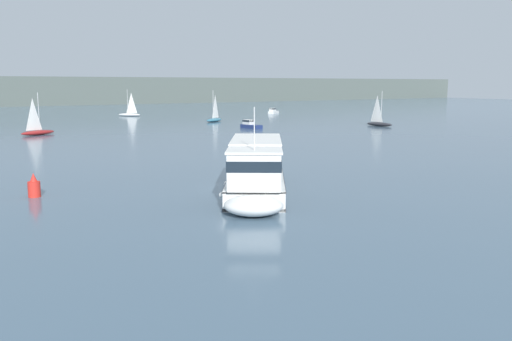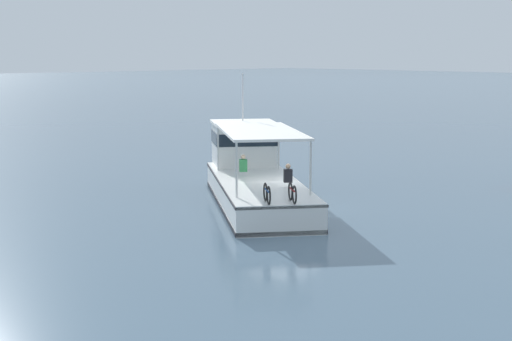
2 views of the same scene
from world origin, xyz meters
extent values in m
plane|color=slate|center=(0.00, 0.00, 0.00)|extent=(400.00, 400.00, 0.00)
cube|color=white|center=(0.37, -1.09, 0.55)|extent=(8.68, 10.75, 1.10)
ellipsoid|color=white|center=(-3.09, -6.23, 0.55)|extent=(3.67, 3.47, 1.01)
cube|color=black|center=(0.37, -1.09, 0.10)|extent=(8.72, 10.77, 0.16)
cube|color=#2D2D33|center=(0.37, -1.09, 1.02)|extent=(8.73, 10.78, 0.10)
cube|color=white|center=(-2.08, -4.74, 2.05)|extent=(3.71, 3.68, 1.90)
cube|color=#19232D|center=(-2.08, -4.74, 2.38)|extent=(3.78, 3.74, 0.56)
cube|color=white|center=(-2.08, -4.74, 3.06)|extent=(3.93, 3.90, 0.12)
cube|color=white|center=(0.62, -0.71, 3.15)|extent=(6.18, 7.20, 0.10)
cylinder|color=silver|center=(-0.06, -4.17, 2.10)|extent=(0.08, 0.08, 2.00)
cylinder|color=silver|center=(-2.32, -2.65, 2.10)|extent=(0.08, 0.08, 2.00)
cylinder|color=silver|center=(3.57, 1.22, 2.10)|extent=(0.08, 0.08, 2.00)
cylinder|color=silver|center=(1.31, 2.74, 2.10)|extent=(0.08, 0.08, 2.00)
cylinder|color=silver|center=(-2.25, -4.99, 4.22)|extent=(0.06, 0.06, 2.20)
sphere|color=white|center=(-3.00, -2.91, 0.50)|extent=(0.36, 0.36, 0.36)
sphere|color=white|center=(-1.16, -0.18, 0.50)|extent=(0.36, 0.36, 0.36)
sphere|color=white|center=(0.57, 2.40, 0.50)|extent=(0.36, 0.36, 0.36)
torus|color=black|center=(3.28, 2.44, 1.43)|extent=(0.42, 0.58, 0.66)
torus|color=black|center=(3.68, 3.02, 1.43)|extent=(0.42, 0.58, 0.66)
cylinder|color=#1E478C|center=(3.48, 2.73, 1.55)|extent=(0.44, 0.61, 0.06)
torus|color=black|center=(2.54, 2.94, 1.43)|extent=(0.42, 0.58, 0.66)
torus|color=black|center=(2.93, 3.52, 1.43)|extent=(0.42, 0.58, 0.66)
cylinder|color=maroon|center=(2.73, 3.23, 1.55)|extent=(0.44, 0.61, 0.06)
cube|color=black|center=(0.73, 1.00, 1.56)|extent=(0.39, 0.36, 0.52)
sphere|color=tan|center=(0.73, 1.00, 1.93)|extent=(0.20, 0.20, 0.20)
cube|color=#338C4C|center=(0.20, -2.21, 1.56)|extent=(0.39, 0.36, 0.52)
sphere|color=beige|center=(0.20, -2.21, 1.93)|extent=(0.20, 0.20, 0.20)
camera|label=1|loc=(-16.99, -28.07, 6.46)|focal=37.82mm
camera|label=2|loc=(21.60, 21.88, 6.29)|focal=54.24mm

